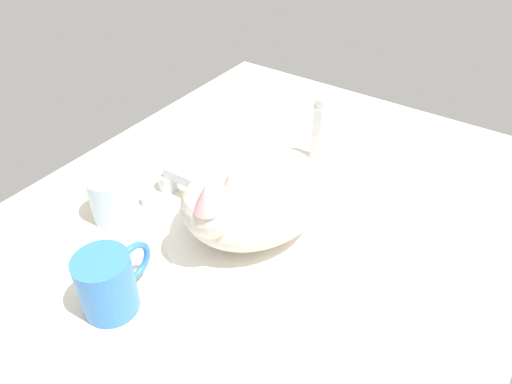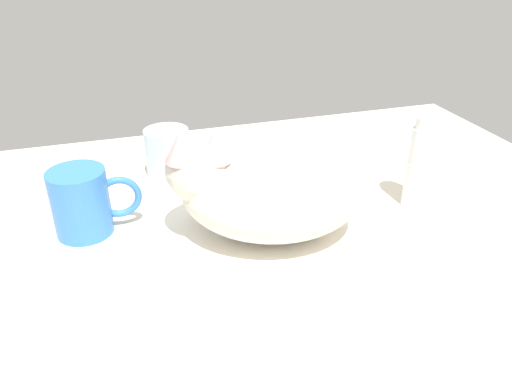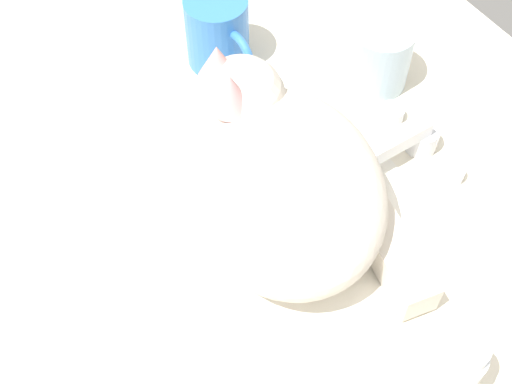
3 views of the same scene
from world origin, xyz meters
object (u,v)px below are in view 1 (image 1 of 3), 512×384
object	(u,v)px
faucet	(175,181)
toothpaste_bottle	(322,133)
coffee_mug	(108,283)
cat	(250,196)
rinse_cup	(112,197)

from	to	relation	value
faucet	toothpaste_bottle	bearing A→B (deg)	-36.22
coffee_mug	cat	bearing A→B (deg)	-16.71
faucet	rinse_cup	world-z (taller)	rinse_cup
faucet	toothpaste_bottle	world-z (taller)	toothpaste_bottle
faucet	coffee_mug	xyz separation A→B (cm)	(-24.46, -10.24, 2.39)
rinse_cup	toothpaste_bottle	xyz separation A→B (cm)	(34.40, -21.07, 2.44)
coffee_mug	rinse_cup	bearing A→B (deg)	46.48
faucet	cat	size ratio (longest dim) A/B	0.42
toothpaste_bottle	coffee_mug	bearing A→B (deg)	171.80
faucet	coffee_mug	size ratio (longest dim) A/B	1.09
coffee_mug	rinse_cup	distance (cm)	19.55
cat	rinse_cup	distance (cm)	23.64
cat	toothpaste_bottle	xyz separation A→B (cm)	(24.44, 0.13, -0.77)
rinse_cup	cat	bearing A→B (deg)	-64.84
cat	toothpaste_bottle	size ratio (longest dim) A/B	2.24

